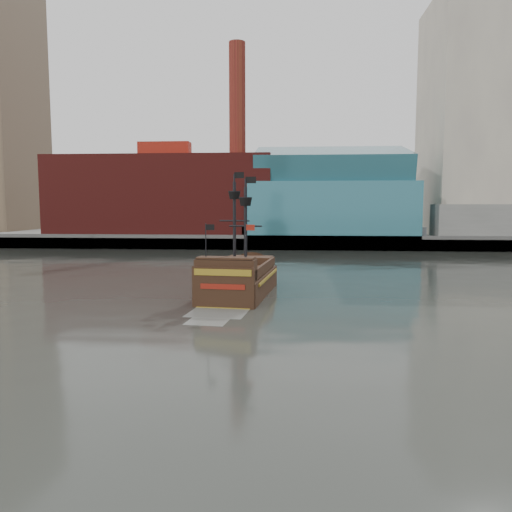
{
  "coord_description": "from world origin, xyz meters",
  "views": [
    {
      "loc": [
        3.27,
        -24.74,
        7.95
      ],
      "look_at": [
        0.34,
        13.34,
        4.0
      ],
      "focal_mm": 35.0,
      "sensor_mm": 36.0,
      "label": 1
    }
  ],
  "objects": [
    {
      "name": "skyline",
      "position": [
        5.21,
        84.56,
        24.55
      ],
      "size": [
        149.0,
        45.0,
        62.0
      ],
      "color": "brown",
      "rests_on": "promenade_far"
    },
    {
      "name": "pirate_ship",
      "position": [
        -1.56,
        18.53,
        1.06
      ],
      "size": [
        6.18,
        15.96,
        11.65
      ],
      "rotation": [
        0.0,
        0.0,
        -0.1
      ],
      "color": "black",
      "rests_on": "ground"
    },
    {
      "name": "seawall",
      "position": [
        0.0,
        62.5,
        1.3
      ],
      "size": [
        220.0,
        1.0,
        2.6
      ],
      "primitive_type": "cube",
      "color": "#4C4C49",
      "rests_on": "ground"
    },
    {
      "name": "ground",
      "position": [
        0.0,
        0.0,
        0.0
      ],
      "size": [
        400.0,
        400.0,
        0.0
      ],
      "primitive_type": "plane",
      "color": "#2A2C27",
      "rests_on": "ground"
    },
    {
      "name": "promenade_far",
      "position": [
        0.0,
        92.0,
        1.0
      ],
      "size": [
        220.0,
        60.0,
        2.0
      ],
      "primitive_type": "cube",
      "color": "slate",
      "rests_on": "ground"
    }
  ]
}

